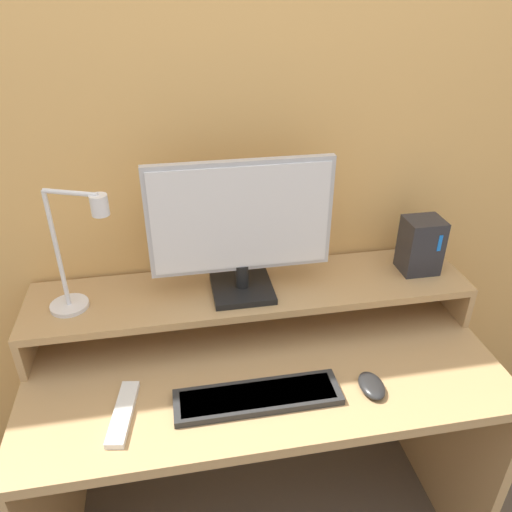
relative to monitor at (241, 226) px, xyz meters
name	(u,v)px	position (x,y,z in m)	size (l,w,h in m)	color
wall_back	(241,128)	(0.03, 0.18, 0.21)	(6.00, 0.05, 2.50)	#E5AD60
desk	(262,411)	(0.03, -0.15, -0.53)	(1.26, 0.59, 0.71)	tan
monitor_shelf	(252,292)	(0.03, 0.02, -0.22)	(1.26, 0.27, 0.13)	tan
monitor	(241,226)	(0.00, 0.00, 0.00)	(0.49, 0.17, 0.38)	black
desk_lamp	(76,259)	(-0.42, -0.01, -0.05)	(0.20, 0.12, 0.34)	silver
router_dock	(421,245)	(0.54, 0.02, -0.12)	(0.11, 0.10, 0.17)	#28282D
keyboard	(258,397)	(-0.01, -0.29, -0.33)	(0.41, 0.11, 0.02)	#282828
mouse	(372,386)	(0.28, -0.30, -0.32)	(0.06, 0.10, 0.03)	black
remote_control	(123,413)	(-0.33, -0.28, -0.33)	(0.07, 0.20, 0.02)	white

